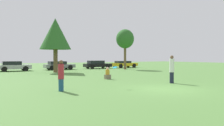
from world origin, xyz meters
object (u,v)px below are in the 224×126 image
(tree_2, at_px, (125,39))
(parked_car_silver, at_px, (14,66))
(parked_car_yellow, at_px, (124,64))
(frisbee, at_px, (115,68))
(person_catcher, at_px, (172,69))
(parked_car_grey, at_px, (59,65))
(person_thrower, at_px, (61,75))
(bystander_sitting, at_px, (108,74))
(parked_car_black, at_px, (97,64))
(tree_1, at_px, (55,34))

(tree_2, xyz_separation_m, parked_car_silver, (-14.85, 4.36, -3.83))
(parked_car_silver, bearing_deg, parked_car_yellow, 0.93)
(frisbee, xyz_separation_m, parked_car_yellow, (14.96, 20.33, -0.56))
(person_catcher, relative_size, parked_car_grey, 0.46)
(person_thrower, xyz_separation_m, bystander_sitting, (5.50, 4.32, -0.45))
(parked_car_silver, bearing_deg, frisbee, -81.19)
(person_catcher, relative_size, parked_car_black, 0.44)
(person_thrower, distance_m, person_catcher, 7.89)
(parked_car_silver, bearing_deg, person_thrower, -90.19)
(tree_2, bearing_deg, person_thrower, -134.38)
(parked_car_yellow, bearing_deg, bystander_sitting, -127.94)
(frisbee, relative_size, parked_car_yellow, 0.06)
(parked_car_yellow, bearing_deg, person_catcher, -115.58)
(tree_1, height_order, parked_car_silver, tree_1)
(parked_car_silver, bearing_deg, bystander_sitting, -71.05)
(person_catcher, distance_m, frisbee, 4.66)
(person_catcher, height_order, parked_car_black, person_catcher)
(person_catcher, xyz_separation_m, bystander_sitting, (-2.36, 4.89, -0.60))
(tree_2, bearing_deg, parked_car_grey, 153.82)
(tree_1, xyz_separation_m, parked_car_silver, (-3.86, 5.52, -3.89))
(person_thrower, relative_size, parked_car_black, 0.38)
(frisbee, height_order, parked_car_yellow, frisbee)
(frisbee, bearing_deg, parked_car_yellow, 53.65)
(bystander_sitting, relative_size, parked_car_black, 0.23)
(person_thrower, relative_size, parked_car_grey, 0.39)
(tree_1, relative_size, parked_car_black, 1.44)
(person_thrower, relative_size, tree_1, 0.26)
(person_thrower, relative_size, bystander_sitting, 1.67)
(bystander_sitting, xyz_separation_m, parked_car_grey, (1.03, 15.64, 0.26))
(frisbee, distance_m, tree_1, 15.28)
(person_thrower, xyz_separation_m, parked_car_grey, (6.53, 19.95, -0.20))
(parked_car_black, height_order, parked_car_yellow, parked_car_black)
(parked_car_yellow, bearing_deg, parked_car_grey, -178.92)
(parked_car_silver, xyz_separation_m, parked_car_black, (12.43, -0.05, -0.01))
(frisbee, bearing_deg, parked_car_silver, 97.72)
(parked_car_black, bearing_deg, tree_1, -146.36)
(parked_car_silver, height_order, parked_car_yellow, parked_car_silver)
(tree_2, height_order, parked_car_silver, tree_2)
(parked_car_silver, bearing_deg, parked_car_black, 0.87)
(person_thrower, distance_m, frisbee, 3.25)
(parked_car_black, bearing_deg, frisbee, -114.34)
(parked_car_grey, distance_m, parked_car_yellow, 11.64)
(person_catcher, xyz_separation_m, parked_car_yellow, (10.31, 20.52, -0.35))
(parked_car_black, bearing_deg, bystander_sitting, -114.18)
(person_catcher, distance_m, parked_car_silver, 21.87)
(person_thrower, distance_m, bystander_sitting, 7.01)
(tree_1, distance_m, parked_car_grey, 7.08)
(parked_car_silver, bearing_deg, tree_1, -53.93)
(frisbee, relative_size, tree_2, 0.05)
(person_catcher, distance_m, parked_car_black, 21.13)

